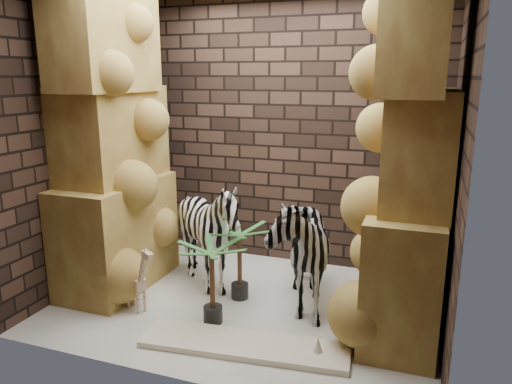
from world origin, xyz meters
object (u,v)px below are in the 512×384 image
at_px(palm_front, 240,262).
at_px(surfboard, 244,345).
at_px(zebra_right, 296,236).
at_px(giraffe_toy, 135,275).
at_px(palm_back, 212,283).
at_px(zebra_left, 209,239).

height_order(palm_front, surfboard, palm_front).
relative_size(zebra_right, surfboard, 0.81).
relative_size(giraffe_toy, palm_back, 0.92).
distance_m(zebra_right, surfboard, 1.12).
xyz_separation_m(zebra_left, giraffe_toy, (-0.46, -0.65, -0.19)).
xyz_separation_m(zebra_right, palm_front, (-0.53, -0.07, -0.30)).
bearing_deg(palm_front, zebra_left, 164.88).
bearing_deg(giraffe_toy, zebra_right, 49.17).
distance_m(palm_front, palm_back, 0.53).
relative_size(zebra_left, giraffe_toy, 1.71).
height_order(giraffe_toy, palm_front, palm_front).
height_order(zebra_left, palm_back, zebra_left).
xyz_separation_m(palm_front, surfboard, (0.36, -0.82, -0.35)).
height_order(zebra_right, palm_front, zebra_right).
bearing_deg(giraffe_toy, surfboard, 11.88).
relative_size(zebra_right, zebra_left, 1.15).
height_order(zebra_right, surfboard, zebra_right).
bearing_deg(zebra_left, palm_front, -20.30).
bearing_deg(palm_back, giraffe_toy, -178.28).
bearing_deg(giraffe_toy, palm_back, 26.33).
height_order(zebra_right, zebra_left, zebra_right).
bearing_deg(giraffe_toy, zebra_left, 79.35).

